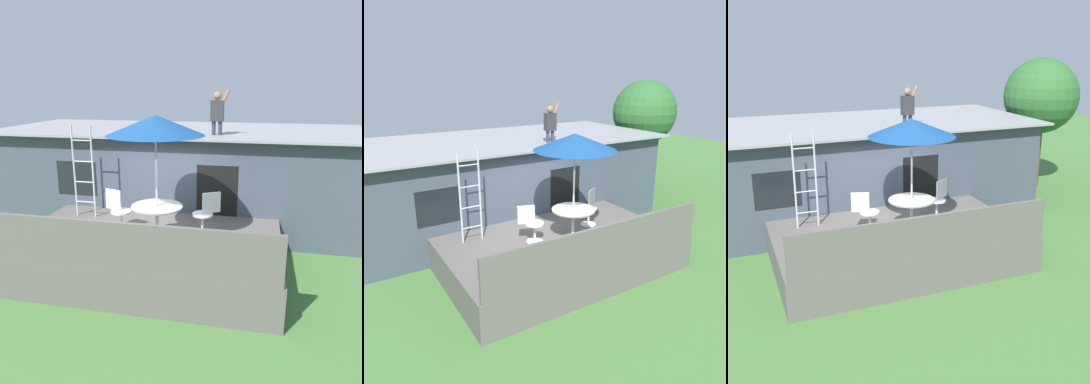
# 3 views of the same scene
# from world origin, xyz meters

# --- Properties ---
(ground_plane) EXTENTS (40.00, 40.00, 0.00)m
(ground_plane) POSITION_xyz_m (0.00, 0.00, 0.00)
(ground_plane) COLOR #477538
(house) EXTENTS (10.50, 4.50, 2.70)m
(house) POSITION_xyz_m (0.00, 3.60, 1.35)
(house) COLOR #424C5B
(house) RESTS_ON ground
(deck) EXTENTS (5.53, 3.41, 0.80)m
(deck) POSITION_xyz_m (0.00, 0.00, 0.40)
(deck) COLOR #605B56
(deck) RESTS_ON ground
(deck_railing) EXTENTS (5.43, 0.08, 0.90)m
(deck_railing) POSITION_xyz_m (0.00, -1.65, 1.25)
(deck_railing) COLOR #605B56
(deck_railing) RESTS_ON deck
(patio_table) EXTENTS (1.04, 1.04, 0.74)m
(patio_table) POSITION_xyz_m (0.27, -0.20, 1.39)
(patio_table) COLOR silver
(patio_table) RESTS_ON deck
(patio_umbrella) EXTENTS (1.90, 1.90, 2.54)m
(patio_umbrella) POSITION_xyz_m (0.27, -0.20, 3.15)
(patio_umbrella) COLOR silver
(patio_umbrella) RESTS_ON deck
(step_ladder) EXTENTS (0.52, 0.04, 2.20)m
(step_ladder) POSITION_xyz_m (-1.86, 0.92, 1.90)
(step_ladder) COLOR silver
(step_ladder) RESTS_ON deck
(person_figure) EXTENTS (0.47, 0.20, 1.11)m
(person_figure) POSITION_xyz_m (1.16, 2.24, 3.31)
(person_figure) COLOR #33384C
(person_figure) RESTS_ON house
(patio_chair_left) EXTENTS (0.61, 0.44, 0.92)m
(patio_chair_left) POSITION_xyz_m (-0.69, 0.12, 1.26)
(patio_chair_left) COLOR silver
(patio_chair_left) RESTS_ON deck
(patio_chair_right) EXTENTS (0.58, 0.44, 0.92)m
(patio_chair_right) POSITION_xyz_m (1.18, 0.33, 1.26)
(patio_chair_right) COLOR silver
(patio_chair_right) RESTS_ON deck
(backyard_tree) EXTENTS (2.51, 2.51, 4.39)m
(backyard_tree) POSITION_xyz_m (6.72, 3.98, 3.11)
(backyard_tree) COLOR brown
(backyard_tree) RESTS_ON ground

